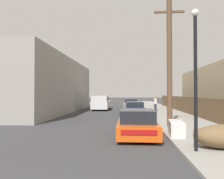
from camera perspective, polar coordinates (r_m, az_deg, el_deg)
name	(u,v)px	position (r m, az deg, el deg)	size (l,w,h in m)	color
sidewalk_curb	(162,111)	(25.83, 12.93, -5.52)	(4.20, 63.00, 0.12)	gray
discarded_fridge	(176,128)	(10.86, 16.44, -9.65)	(0.79, 1.72, 0.69)	silver
parked_sports_car_red	(137,124)	(10.80, 6.55, -8.98)	(1.85, 4.18, 1.31)	#E05114
car_parked_mid	(134,109)	(20.75, 5.89, -5.09)	(1.88, 4.45, 1.31)	#2D478C
car_parked_far	(131,104)	(29.92, 4.93, -3.82)	(1.90, 4.68, 1.35)	gray
pickup_truck	(101,103)	(27.85, -2.80, -3.48)	(2.06, 5.79, 1.79)	silver
utility_pole	(169,61)	(13.64, 14.78, 7.25)	(1.80, 0.32, 7.65)	brown
street_lamp	(195,69)	(8.07, 20.98, 5.14)	(0.26, 0.26, 4.89)	black
wooden_fence	(197,107)	(19.91, 21.35, -4.29)	(0.08, 37.77, 1.63)	brown
building_left_block	(43,86)	(25.80, -17.66, 0.89)	(7.00, 20.24, 5.87)	gray
pedestrian	(155,103)	(24.78, 11.28, -3.58)	(0.34, 0.34, 1.68)	#282D42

